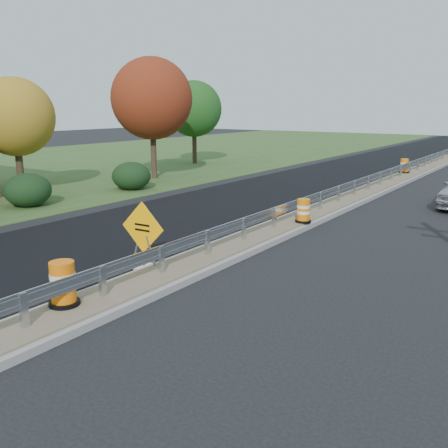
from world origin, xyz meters
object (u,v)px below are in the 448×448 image
Objects in this scene: caution_sign at (144,254)px; barrel_median_near at (63,284)px; barrel_median_mid at (303,211)px; barrel_median_far at (404,166)px.

caution_sign is 3.21m from barrel_median_near.
barrel_median_mid is 0.96× the size of barrel_median_far.
caution_sign is at bearing -91.41° from barrel_median_far.
barrel_median_near is at bearing -89.90° from barrel_median_far.
caution_sign reaches higher than barrel_median_near.
barrel_median_far reaches higher than barrel_median_mid.
caution_sign reaches higher than barrel_median_mid.
caution_sign reaches higher than barrel_median_far.
barrel_median_far is (-0.82, 16.51, 0.02)m from barrel_median_mid.
barrel_median_near is 1.12× the size of barrel_median_mid.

